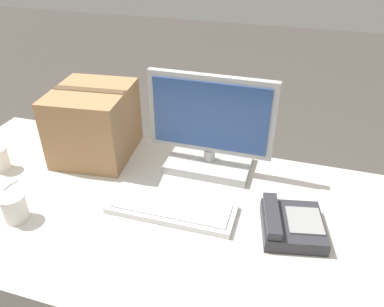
{
  "coord_description": "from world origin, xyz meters",
  "views": [
    {
      "loc": [
        0.48,
        -0.94,
        1.62
      ],
      "look_at": [
        0.15,
        0.15,
        0.9
      ],
      "focal_mm": 35.0,
      "sensor_mm": 36.0,
      "label": 1
    }
  ],
  "objects_px": {
    "cardboard_box": "(94,123)",
    "paper_cup_right": "(14,207)",
    "spoon": "(7,187)",
    "keyboard": "(172,207)",
    "desk_phone": "(290,224)",
    "monitor": "(210,132)"
  },
  "relations": [
    {
      "from": "paper_cup_right",
      "to": "keyboard",
      "type": "bearing_deg",
      "value": 21.6
    },
    {
      "from": "desk_phone",
      "to": "paper_cup_right",
      "type": "relative_size",
      "value": 2.49
    },
    {
      "from": "paper_cup_right",
      "to": "spoon",
      "type": "bearing_deg",
      "value": 139.02
    },
    {
      "from": "monitor",
      "to": "spoon",
      "type": "height_order",
      "value": "monitor"
    },
    {
      "from": "spoon",
      "to": "monitor",
      "type": "bearing_deg",
      "value": -62.95
    },
    {
      "from": "keyboard",
      "to": "desk_phone",
      "type": "height_order",
      "value": "desk_phone"
    },
    {
      "from": "keyboard",
      "to": "paper_cup_right",
      "type": "distance_m",
      "value": 0.53
    },
    {
      "from": "keyboard",
      "to": "desk_phone",
      "type": "relative_size",
      "value": 1.83
    },
    {
      "from": "desk_phone",
      "to": "paper_cup_right",
      "type": "distance_m",
      "value": 0.92
    },
    {
      "from": "keyboard",
      "to": "cardboard_box",
      "type": "bearing_deg",
      "value": 147.92
    },
    {
      "from": "cardboard_box",
      "to": "paper_cup_right",
      "type": "bearing_deg",
      "value": -96.74
    },
    {
      "from": "monitor",
      "to": "paper_cup_right",
      "type": "height_order",
      "value": "monitor"
    },
    {
      "from": "monitor",
      "to": "desk_phone",
      "type": "xyz_separation_m",
      "value": [
        0.35,
        -0.28,
        -0.14
      ]
    },
    {
      "from": "cardboard_box",
      "to": "spoon",
      "type": "bearing_deg",
      "value": -123.19
    },
    {
      "from": "monitor",
      "to": "paper_cup_right",
      "type": "relative_size",
      "value": 5.02
    },
    {
      "from": "keyboard",
      "to": "cardboard_box",
      "type": "height_order",
      "value": "cardboard_box"
    },
    {
      "from": "spoon",
      "to": "cardboard_box",
      "type": "height_order",
      "value": "cardboard_box"
    },
    {
      "from": "monitor",
      "to": "cardboard_box",
      "type": "bearing_deg",
      "value": -175.99
    },
    {
      "from": "spoon",
      "to": "cardboard_box",
      "type": "xyz_separation_m",
      "value": [
        0.21,
        0.32,
        0.14
      ]
    },
    {
      "from": "paper_cup_right",
      "to": "cardboard_box",
      "type": "relative_size",
      "value": 0.27
    },
    {
      "from": "spoon",
      "to": "cardboard_box",
      "type": "bearing_deg",
      "value": -33.19
    },
    {
      "from": "keyboard",
      "to": "cardboard_box",
      "type": "xyz_separation_m",
      "value": [
        -0.43,
        0.27,
        0.13
      ]
    }
  ]
}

